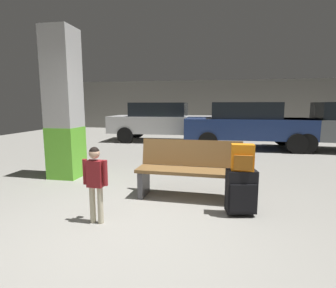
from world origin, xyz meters
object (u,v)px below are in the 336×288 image
(parked_car_far, at_px, (162,121))
(child, at_px, (95,177))
(parked_car_near, at_px, (247,124))
(bench, at_px, (189,170))
(backpack_bright, at_px, (243,158))
(structural_pillar, at_px, (64,105))
(suitcase, at_px, (241,192))

(parked_car_far, bearing_deg, child, -84.21)
(child, distance_m, parked_car_near, 6.61)
(parked_car_far, xyz_separation_m, parked_car_near, (3.11, -1.13, 0.00))
(bench, bearing_deg, child, -132.25)
(bench, relative_size, backpack_bright, 4.75)
(child, distance_m, parked_car_far, 7.35)
(structural_pillar, relative_size, bench, 1.78)
(child, bearing_deg, parked_car_far, 95.79)
(bench, distance_m, parked_car_far, 6.44)
(bench, relative_size, suitcase, 2.67)
(suitcase, xyz_separation_m, parked_car_far, (-2.50, 6.74, 0.48))
(bench, xyz_separation_m, suitcase, (0.74, -0.55, -0.12))
(suitcase, height_order, backpack_bright, backpack_bright)
(structural_pillar, height_order, parked_car_far, structural_pillar)
(structural_pillar, xyz_separation_m, parked_car_far, (0.79, 5.46, -0.62))
(suitcase, distance_m, child, 1.86)
(backpack_bright, bearing_deg, bench, 143.31)
(structural_pillar, bearing_deg, suitcase, -21.26)
(parked_car_far, relative_size, parked_car_near, 1.00)
(bench, relative_size, child, 1.70)
(bench, distance_m, suitcase, 0.93)
(child, xyz_separation_m, parked_car_near, (2.37, 6.17, 0.22))
(bench, xyz_separation_m, backpack_bright, (0.74, -0.55, 0.33))
(backpack_bright, height_order, child, child)
(structural_pillar, bearing_deg, child, -50.38)
(suitcase, distance_m, parked_car_far, 7.20)
(parked_car_far, bearing_deg, structural_pillar, -98.22)
(backpack_bright, xyz_separation_m, child, (-1.75, -0.57, -0.19))
(suitcase, bearing_deg, structural_pillar, 158.74)
(bench, distance_m, child, 1.52)
(backpack_bright, xyz_separation_m, parked_car_far, (-2.49, 6.74, 0.03))
(bench, bearing_deg, parked_car_far, 105.85)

